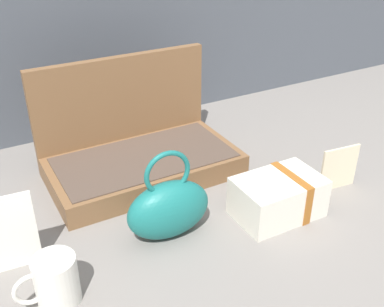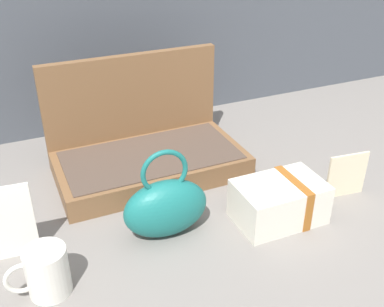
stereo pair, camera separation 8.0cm
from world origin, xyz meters
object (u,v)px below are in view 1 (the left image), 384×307
object	(u,v)px
coffee_mug	(55,281)
poster_card_right	(10,233)
info_card_left	(339,168)
open_suitcase	(138,149)
teal_pouch_handbag	(169,208)
cream_toiletry_bag	(279,197)

from	to	relation	value
coffee_mug	poster_card_right	distance (m)	0.15
coffee_mug	info_card_left	bearing A→B (deg)	2.40
open_suitcase	teal_pouch_handbag	distance (m)	0.30
coffee_mug	info_card_left	size ratio (longest dim) A/B	1.02
teal_pouch_handbag	poster_card_right	bearing A→B (deg)	169.45
open_suitcase	poster_card_right	distance (m)	0.44
cream_toiletry_bag	coffee_mug	distance (m)	0.53
teal_pouch_handbag	cream_toiletry_bag	xyz separation A→B (m)	(0.26, -0.06, -0.02)
teal_pouch_handbag	cream_toiletry_bag	distance (m)	0.27
open_suitcase	cream_toiletry_bag	size ratio (longest dim) A/B	2.45
open_suitcase	info_card_left	bearing A→B (deg)	-38.79
teal_pouch_handbag	coffee_mug	distance (m)	0.28
teal_pouch_handbag	coffee_mug	xyz separation A→B (m)	(-0.27, -0.07, -0.02)
coffee_mug	poster_card_right	xyz separation A→B (m)	(-0.05, 0.13, 0.04)
cream_toiletry_bag	open_suitcase	bearing A→B (deg)	120.93
open_suitcase	cream_toiletry_bag	world-z (taller)	open_suitcase
open_suitcase	info_card_left	size ratio (longest dim) A/B	4.23
teal_pouch_handbag	info_card_left	bearing A→B (deg)	-5.07
teal_pouch_handbag	cream_toiletry_bag	world-z (taller)	teal_pouch_handbag
open_suitcase	poster_card_right	world-z (taller)	open_suitcase
open_suitcase	poster_card_right	bearing A→B (deg)	-147.92
coffee_mug	poster_card_right	bearing A→B (deg)	110.23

